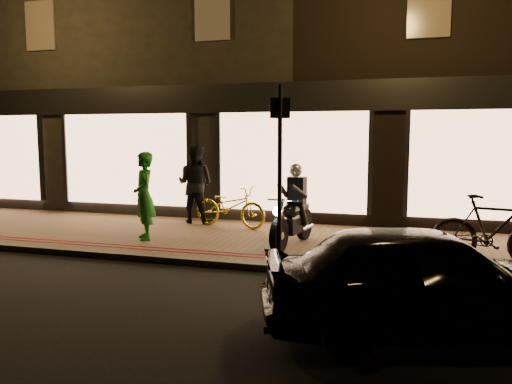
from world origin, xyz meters
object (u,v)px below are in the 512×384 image
Objects in this scene: bicycle_gold at (230,206)px; motorcycle at (293,214)px; parked_car at (426,279)px; sign_post at (280,162)px; person_green at (144,196)px.

motorcycle is at bearing -116.48° from bicycle_gold.
parked_car is at bearing -47.23° from motorcycle.
person_green is (-2.99, 0.57, -0.78)m from sign_post.
sign_post is at bearing 40.30° from person_green.
motorcycle is at bearing 57.05° from person_green.
bicycle_gold is 6.46m from parked_car.
parked_car is (2.36, -2.62, -1.16)m from sign_post.
sign_post is 3.72m from parked_car.
sign_post is 3.14m from person_green.
sign_post is at bearing -84.30° from motorcycle.
sign_post is at bearing 23.69° from parked_car.
sign_post reaches higher than person_green.
parked_car is at bearing 20.31° from person_green.
motorcycle is 1.08× the size of person_green.
person_green reaches higher than motorcycle.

